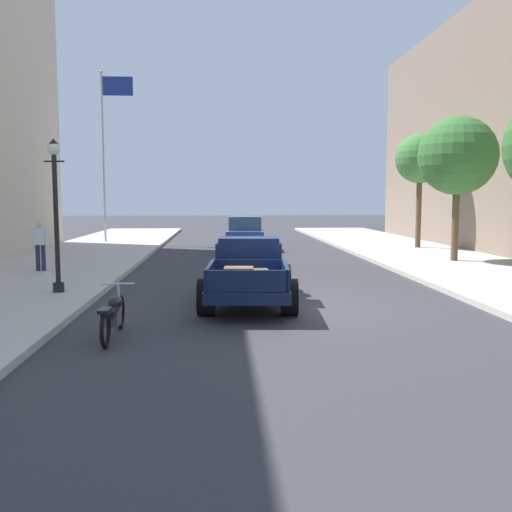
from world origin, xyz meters
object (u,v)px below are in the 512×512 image
(car_background_blue, at_px, (245,234))
(pedestrian_sidewalk_left, at_px, (40,242))
(hotrod_truck_navy, at_px, (249,271))
(street_tree_second, at_px, (458,156))
(motorcycle_parked, at_px, (113,314))
(street_lamp_near, at_px, (56,204))
(street_tree_third, at_px, (420,159))
(flagpole, at_px, (107,138))

(car_background_blue, xyz_separation_m, pedestrian_sidewalk_left, (-7.10, -8.61, 0.32))
(hotrod_truck_navy, height_order, street_tree_second, street_tree_second)
(motorcycle_parked, bearing_deg, street_lamp_near, 116.60)
(street_lamp_near, distance_m, street_tree_second, 14.70)
(pedestrian_sidewalk_left, distance_m, street_tree_second, 15.28)
(hotrod_truck_navy, distance_m, street_tree_second, 11.59)
(street_tree_third, bearing_deg, car_background_blue, 175.56)
(pedestrian_sidewalk_left, bearing_deg, street_tree_third, 27.31)
(pedestrian_sidewalk_left, xyz_separation_m, street_lamp_near, (1.77, -4.35, 1.30))
(pedestrian_sidewalk_left, bearing_deg, car_background_blue, 50.51)
(street_tree_second, bearing_deg, street_tree_third, 83.99)
(motorcycle_parked, relative_size, street_tree_third, 0.39)
(motorcycle_parked, height_order, street_lamp_near, street_lamp_near)
(hotrod_truck_navy, xyz_separation_m, motorcycle_parked, (-2.63, -3.45, -0.31))
(street_tree_third, bearing_deg, pedestrian_sidewalk_left, -152.69)
(street_lamp_near, bearing_deg, street_tree_third, 42.05)
(motorcycle_parked, distance_m, flagpole, 22.42)
(motorcycle_parked, relative_size, street_lamp_near, 0.55)
(car_background_blue, distance_m, pedestrian_sidewalk_left, 11.16)
(pedestrian_sidewalk_left, height_order, street_lamp_near, street_lamp_near)
(street_tree_third, bearing_deg, hotrod_truck_navy, -123.84)
(hotrod_truck_navy, height_order, pedestrian_sidewalk_left, pedestrian_sidewalk_left)
(motorcycle_parked, bearing_deg, car_background_blue, 79.68)
(flagpole, bearing_deg, street_lamp_near, -83.46)
(motorcycle_parked, xyz_separation_m, flagpole, (-4.13, 21.38, 5.33))
(hotrod_truck_navy, bearing_deg, motorcycle_parked, -127.30)
(motorcycle_parked, xyz_separation_m, street_tree_third, (11.48, 16.66, 3.92))
(motorcycle_parked, bearing_deg, pedestrian_sidewalk_left, 114.41)
(hotrod_truck_navy, bearing_deg, flagpole, 110.65)
(car_background_blue, bearing_deg, street_lamp_near, -112.34)
(car_background_blue, distance_m, street_lamp_near, 14.11)
(street_tree_second, xyz_separation_m, street_tree_third, (0.61, 5.77, 0.27))
(street_tree_third, bearing_deg, motorcycle_parked, -124.58)
(pedestrian_sidewalk_left, distance_m, street_tree_third, 17.67)
(motorcycle_parked, bearing_deg, street_tree_second, 45.03)
(motorcycle_parked, distance_m, street_tree_second, 15.81)
(hotrod_truck_navy, relative_size, motorcycle_parked, 2.37)
(street_tree_third, bearing_deg, street_lamp_near, -137.95)
(car_background_blue, relative_size, street_tree_second, 0.81)
(street_lamp_near, xyz_separation_m, street_tree_third, (13.65, 12.32, 1.97))
(pedestrian_sidewalk_left, bearing_deg, street_tree_second, 8.42)
(street_lamp_near, bearing_deg, pedestrian_sidewalk_left, 112.14)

